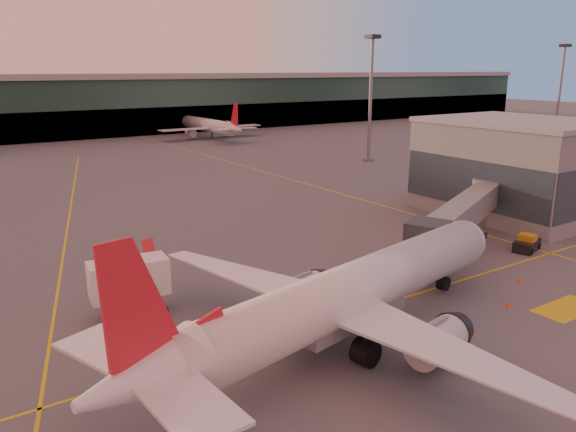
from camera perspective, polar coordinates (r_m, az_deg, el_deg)
ground at (r=40.90m, az=8.17°, el=-13.11°), size 600.00×600.00×0.00m
taxi_markings at (r=75.59m, az=-19.40°, el=-0.66°), size 100.12×173.00×0.01m
terminal at (r=170.49m, az=-25.76°, el=9.88°), size 400.00×20.00×17.60m
gate_building at (r=81.04m, az=22.26°, el=4.63°), size 18.40×22.40×12.60m
mast_east_near at (r=119.16m, az=8.42°, el=12.61°), size 2.40×2.40×25.60m
mast_east_far at (r=180.23m, az=25.97°, el=12.00°), size 2.40×2.40×25.60m
main_airplane at (r=39.28m, az=5.81°, el=-8.19°), size 38.01×34.54×11.56m
jet_bridge at (r=63.91m, az=17.74°, el=0.44°), size 25.79×13.86×5.76m
catering_truck at (r=45.94m, az=-15.72°, el=-6.71°), size 6.23×3.32×4.64m
pushback_tug at (r=65.60m, az=23.12°, el=-2.64°), size 3.93×2.78×1.83m
cone_nose at (r=55.72m, az=22.51°, el=-6.07°), size 0.46×0.46×0.59m
cone_wing_left at (r=54.52m, az=-6.66°, el=-5.49°), size 0.39×0.39×0.50m
cone_fwd at (r=50.09m, az=21.52°, el=-8.32°), size 0.43×0.43×0.55m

